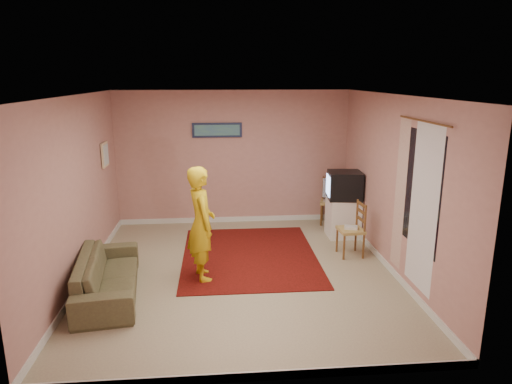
{
  "coord_description": "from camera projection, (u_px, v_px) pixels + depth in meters",
  "views": [
    {
      "loc": [
        -0.32,
        -6.29,
        2.85
      ],
      "look_at": [
        0.28,
        0.6,
        1.09
      ],
      "focal_mm": 32.0,
      "sensor_mm": 36.0,
      "label": 1
    }
  ],
  "objects": [
    {
      "name": "tv_cabinet",
      "position": [
        343.0,
        218.0,
        8.29
      ],
      "size": [
        0.55,
        0.5,
        0.71
      ],
      "primitive_type": "cube",
      "color": "white",
      "rests_on": "ground"
    },
    {
      "name": "chair_b",
      "position": [
        351.0,
        223.0,
        7.35
      ],
      "size": [
        0.41,
        0.43,
        0.48
      ],
      "rotation": [
        0.0,
        0.0,
        -1.5
      ],
      "color": "tan",
      "rests_on": "ground"
    },
    {
      "name": "wall_back",
      "position": [
        233.0,
        158.0,
        8.89
      ],
      "size": [
        4.5,
        0.02,
        2.6
      ],
      "primitive_type": "cube",
      "color": "tan",
      "rests_on": "ground"
    },
    {
      "name": "ceiling",
      "position": [
        239.0,
        95.0,
        6.16
      ],
      "size": [
        4.5,
        5.0,
        0.02
      ],
      "primitive_type": "cube",
      "color": "silver",
      "rests_on": "wall_back"
    },
    {
      "name": "baseboard_left",
      "position": [
        86.0,
        275.0,
        6.6
      ],
      "size": [
        0.02,
        5.0,
        0.1
      ],
      "primitive_type": "cube",
      "color": "silver",
      "rests_on": "ground"
    },
    {
      "name": "person",
      "position": [
        201.0,
        224.0,
        6.45
      ],
      "size": [
        0.54,
        0.68,
        1.65
      ],
      "primitive_type": "imported",
      "rotation": [
        0.0,
        0.0,
        1.83
      ],
      "color": "gold",
      "rests_on": "ground"
    },
    {
      "name": "picture_back",
      "position": [
        217.0,
        130.0,
        8.7
      ],
      "size": [
        0.95,
        0.04,
        0.28
      ],
      "color": "#151D3B",
      "rests_on": "wall_back"
    },
    {
      "name": "crt_tv",
      "position": [
        344.0,
        185.0,
        8.14
      ],
      "size": [
        0.64,
        0.58,
        0.5
      ],
      "rotation": [
        0.0,
        0.0,
        -0.11
      ],
      "color": "black",
      "rests_on": "tv_cabinet"
    },
    {
      "name": "wall_left",
      "position": [
        77.0,
        192.0,
        6.29
      ],
      "size": [
        0.02,
        5.0,
        2.6
      ],
      "primitive_type": "cube",
      "color": "tan",
      "rests_on": "ground"
    },
    {
      "name": "wall_right",
      "position": [
        393.0,
        185.0,
        6.67
      ],
      "size": [
        0.02,
        5.0,
        2.6
      ],
      "primitive_type": "cube",
      "color": "tan",
      "rests_on": "ground"
    },
    {
      "name": "area_rug",
      "position": [
        249.0,
        256.0,
        7.44
      ],
      "size": [
        2.15,
        2.69,
        0.01
      ],
      "primitive_type": "cube",
      "rotation": [
        0.0,
        0.0,
        -0.0
      ],
      "color": "black",
      "rests_on": "ground"
    },
    {
      "name": "chair_a",
      "position": [
        331.0,
        196.0,
        8.94
      ],
      "size": [
        0.51,
        0.5,
        0.5
      ],
      "rotation": [
        0.0,
        0.0,
        -0.29
      ],
      "color": "tan",
      "rests_on": "ground"
    },
    {
      "name": "game_console",
      "position": [
        351.0,
        227.0,
        7.37
      ],
      "size": [
        0.24,
        0.2,
        0.04
      ],
      "primitive_type": "cube",
      "rotation": [
        0.0,
        0.0,
        -0.27
      ],
      "color": "silver",
      "rests_on": "chair_b"
    },
    {
      "name": "picture_left",
      "position": [
        105.0,
        155.0,
        7.77
      ],
      "size": [
        0.04,
        0.38,
        0.42
      ],
      "color": "beige",
      "rests_on": "wall_left"
    },
    {
      "name": "window",
      "position": [
        421.0,
        190.0,
        5.76
      ],
      "size": [
        0.01,
        1.1,
        1.5
      ],
      "primitive_type": "cube",
      "color": "black",
      "rests_on": "wall_right"
    },
    {
      "name": "baseboard_front",
      "position": [
        254.0,
        376.0,
        4.38
      ],
      "size": [
        4.5,
        0.02,
        0.1
      ],
      "primitive_type": "cube",
      "color": "silver",
      "rests_on": "ground"
    },
    {
      "name": "baseboard_right",
      "position": [
        387.0,
        265.0,
        6.97
      ],
      "size": [
        0.02,
        5.0,
        0.1
      ],
      "primitive_type": "cube",
      "color": "silver",
      "rests_on": "ground"
    },
    {
      "name": "dvd_player",
      "position": [
        331.0,
        200.0,
        8.96
      ],
      "size": [
        0.36,
        0.3,
        0.05
      ],
      "primitive_type": "cube",
      "rotation": [
        0.0,
        0.0,
        -0.31
      ],
      "color": "#B4B5BA",
      "rests_on": "chair_a"
    },
    {
      "name": "curtain_floral",
      "position": [
        400.0,
        195.0,
        6.34
      ],
      "size": [
        0.01,
        0.35,
        2.1
      ],
      "primitive_type": "cube",
      "color": "beige",
      "rests_on": "wall_right"
    },
    {
      "name": "curtain_sheer",
      "position": [
        423.0,
        209.0,
        5.66
      ],
      "size": [
        0.01,
        0.75,
        2.1
      ],
      "primitive_type": "cube",
      "color": "silver",
      "rests_on": "wall_right"
    },
    {
      "name": "curtain_rod",
      "position": [
        423.0,
        121.0,
        5.54
      ],
      "size": [
        0.02,
        1.4,
        0.02
      ],
      "primitive_type": "cylinder",
      "rotation": [
        1.57,
        0.0,
        0.0
      ],
      "color": "brown",
      "rests_on": "wall_right"
    },
    {
      "name": "ground",
      "position": [
        241.0,
        273.0,
        6.8
      ],
      "size": [
        5.0,
        5.0,
        0.0
      ],
      "primitive_type": "plane",
      "color": "tan",
      "rests_on": "ground"
    },
    {
      "name": "baseboard_back",
      "position": [
        234.0,
        219.0,
        9.19
      ],
      "size": [
        4.5,
        0.02,
        0.1
      ],
      "primitive_type": "cube",
      "color": "silver",
      "rests_on": "ground"
    },
    {
      "name": "sofa",
      "position": [
        108.0,
        275.0,
        6.07
      ],
      "size": [
        0.99,
        1.97,
        0.55
      ],
      "primitive_type": "imported",
      "rotation": [
        0.0,
        0.0,
        1.71
      ],
      "color": "brown",
      "rests_on": "ground"
    },
    {
      "name": "blue_throw",
      "position": [
        332.0,
        188.0,
        8.9
      ],
      "size": [
        0.35,
        0.04,
        0.37
      ],
      "primitive_type": "cube",
      "color": "#7EA0CE",
      "rests_on": "chair_a"
    },
    {
      "name": "wall_front",
      "position": [
        254.0,
        255.0,
        4.06
      ],
      "size": [
        4.5,
        0.02,
        2.6
      ],
      "primitive_type": "cube",
      "color": "tan",
      "rests_on": "ground"
    }
  ]
}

